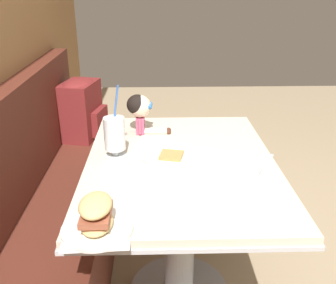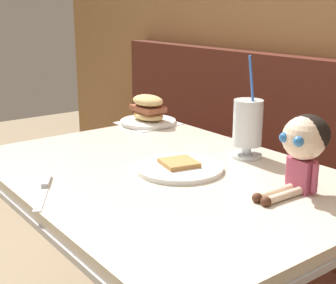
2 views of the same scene
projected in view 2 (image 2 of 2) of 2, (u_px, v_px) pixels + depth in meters
name	position (u px, v px, depth m)	size (l,w,h in m)	color
booth_bench	(298.00, 241.00, 1.85)	(2.60, 0.48, 1.00)	#512319
diner_table	(166.00, 235.00, 1.42)	(1.11, 0.81, 0.74)	beige
toast_plate	(179.00, 167.00, 1.38)	(0.25, 0.25, 0.03)	white
milkshake_glass	(248.00, 126.00, 1.47)	(0.10, 0.10, 0.32)	silver
sandwich_plate	(148.00, 112.00, 1.91)	(0.22, 0.22, 0.12)	white
butter_knife	(45.00, 186.00, 1.25)	(0.21, 0.13, 0.01)	silver
seated_doll	(304.00, 142.00, 1.19)	(0.11, 0.22, 0.20)	#B74C6B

